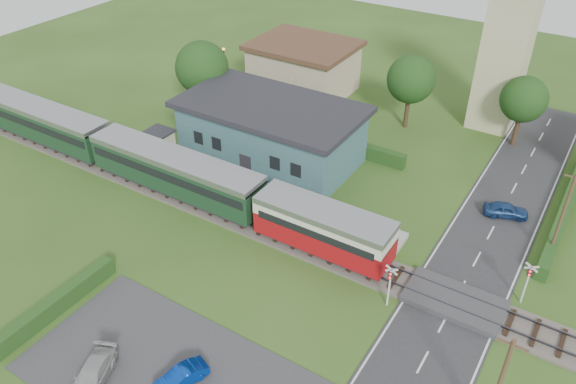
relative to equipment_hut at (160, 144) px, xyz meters
The scene contains 26 objects.
ground 18.82m from the equipment_hut, 16.11° to the right, with size 120.00×120.00×0.00m, color #2D4C19.
railway_track 18.36m from the equipment_hut, 10.08° to the right, with size 76.00×3.20×0.49m.
road 28.53m from the equipment_hut, 10.52° to the right, with size 6.00×70.00×0.05m, color #28282B.
car_park 23.90m from the equipment_hut, 46.19° to the right, with size 17.00×9.00×0.08m, color #333335.
crossing_deck 28.22m from the equipment_hut, ahead, with size 6.20×3.40×0.45m, color #333335.
platform 8.14m from the equipment_hut, ahead, with size 30.00×3.00×0.45m, color gray.
equipment_hut is the anchor object (origin of this frame).
station_building 9.92m from the equipment_hut, 35.92° to the left, with size 16.00×9.00×5.30m.
train 3.58m from the equipment_hut, 64.18° to the right, with size 43.20×2.90×3.40m.
church_tower 33.48m from the equipment_hut, 44.75° to the left, with size 6.00×6.00×17.60m.
house_west 20.05m from the equipment_hut, 81.38° to the left, with size 10.80×8.80×5.50m.
hedge_carpark 18.61m from the equipment_hut, 67.85° to the right, with size 0.80×9.00×1.20m, color #193814.
hedge_roadside 33.98m from the equipment_hut, 18.54° to the left, with size 0.80×18.00×1.20m, color #193814.
hedge_station 13.09m from the equipment_hut, 52.16° to the left, with size 22.00×0.80×1.30m, color #193814.
tree_a 9.73m from the equipment_hut, 102.80° to the left, with size 5.20×5.20×8.00m.
tree_b 24.16m from the equipment_hut, 48.05° to the left, with size 4.60×4.60×7.34m.
tree_c 32.81m from the equipment_hut, 37.29° to the left, with size 4.20×4.20×6.78m.
utility_pole_c 32.61m from the equipment_hut, ahead, with size 1.40×0.22×7.00m.
crossing_signal_near 25.04m from the equipment_hut, 12.94° to the right, with size 0.84×0.28×3.28m.
crossing_signal_far 31.61m from the equipment_hut, ahead, with size 0.84×0.28×3.28m.
streetlamp_west 15.39m from the equipment_hut, 105.12° to the left, with size 0.30×0.30×5.15m.
car_on_road 29.44m from the equipment_hut, 15.74° to the left, with size 1.34×3.34×1.14m, color navy.
car_park_blue 24.35m from the equipment_hut, 44.85° to the right, with size 1.08×3.10×1.02m, color navy.
car_park_silver 23.68m from the equipment_hut, 56.41° to the right, with size 1.62×3.98×1.16m, color #B0B0B0.
pedestrian_near 14.93m from the equipment_hut, ahead, with size 0.69×0.46×1.90m, color gray.
pedestrian_far 4.08m from the equipment_hut, ahead, with size 0.96×0.75×1.97m, color gray.
Camera 1 is at (14.58, -25.36, 26.36)m, focal length 35.00 mm.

